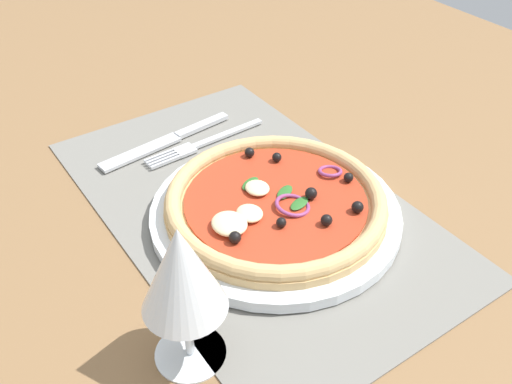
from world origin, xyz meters
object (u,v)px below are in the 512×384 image
Objects in this scene: fork at (200,144)px; knife at (166,141)px; plate at (275,213)px; pizza at (275,201)px; wine_glass at (182,275)px.

knife reaches higher than fork.
plate is at bearing 86.11° from fork.
plate reaches higher than knife.
pizza is 1.67× the size of wine_glass.
knife is 35.62cm from wine_glass.
knife is at bearing 8.29° from plate.
fork is (17.67, -0.45, -2.19)cm from pizza.
pizza reaches higher than knife.
fork is 34.40cm from wine_glass.
pizza is 1.24× the size of knife.
fork is 1.21× the size of wine_glass.
pizza reaches higher than fork.
plate is 1.13× the size of pizza.
pizza reaches higher than plate.
wine_glass reaches higher than knife.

